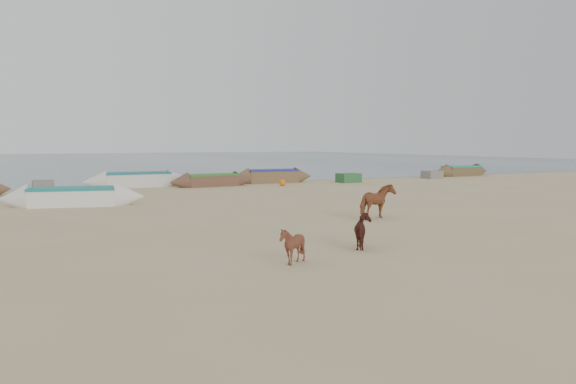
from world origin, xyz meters
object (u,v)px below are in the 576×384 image
object	(u,v)px
near_canoe	(73,197)
cow_adult	(377,202)
calf_front	(292,245)
calf_right	(365,231)

from	to	relation	value
near_canoe	cow_adult	bearing A→B (deg)	-31.41
cow_adult	calf_front	distance (m)	8.47
cow_adult	calf_right	distance (m)	5.98
cow_adult	calf_right	bearing A→B (deg)	125.08
calf_front	calf_right	bearing A→B (deg)	119.31
calf_front	near_canoe	bearing A→B (deg)	-157.28
calf_right	calf_front	bearing A→B (deg)	115.53
calf_right	near_canoe	size ratio (longest dim) A/B	0.15
calf_front	near_canoe	distance (m)	15.49
calf_front	calf_right	size ratio (longest dim) A/B	0.96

